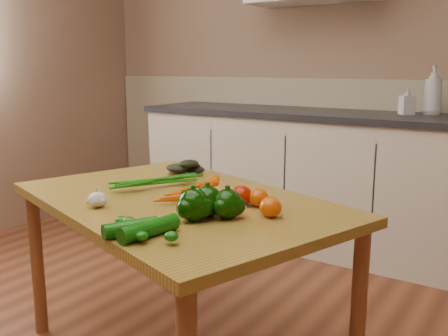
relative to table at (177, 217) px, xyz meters
name	(u,v)px	position (x,y,z in m)	size (l,w,h in m)	color
room	(60,45)	(-0.12, -0.41, 0.63)	(4.04, 5.04, 2.64)	brown
counter_run	(346,181)	(0.09, 1.61, -0.16)	(2.84, 0.64, 1.14)	beige
table	(177,217)	(0.00, 0.00, 0.00)	(1.48, 1.19, 0.69)	olive
soap_bottle_a	(433,90)	(0.55, 1.75, 0.43)	(0.11, 0.11, 0.29)	silver
soap_bottle_b	(407,101)	(0.42, 1.67, 0.37)	(0.08, 0.08, 0.17)	silver
carrot_bunch	(181,188)	(-0.01, 0.03, 0.11)	(0.24, 0.18, 0.06)	#EC5F05
leafy_greens	(185,164)	(-0.24, 0.36, 0.12)	(0.18, 0.17, 0.09)	black
garlic_bulb	(97,200)	(-0.16, -0.26, 0.10)	(0.07, 0.07, 0.06)	beige
pepper_a	(207,201)	(0.23, -0.13, 0.13)	(0.10, 0.10, 0.10)	black
pepper_b	(228,204)	(0.30, -0.11, 0.13)	(0.10, 0.10, 0.10)	black
pepper_c	(193,205)	(0.22, -0.19, 0.13)	(0.11, 0.11, 0.11)	black
tomato_a	(241,195)	(0.26, 0.05, 0.11)	(0.08, 0.08, 0.07)	#971602
tomato_b	(258,198)	(0.32, 0.07, 0.11)	(0.07, 0.07, 0.07)	#D14905
tomato_c	(271,207)	(0.41, -0.02, 0.11)	(0.07, 0.07, 0.07)	#D14905
zucchini_a	(149,228)	(0.21, -0.39, 0.10)	(0.05, 0.05, 0.20)	#084B08
zucchini_b	(131,228)	(0.16, -0.41, 0.10)	(0.05, 0.05, 0.17)	#084B08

